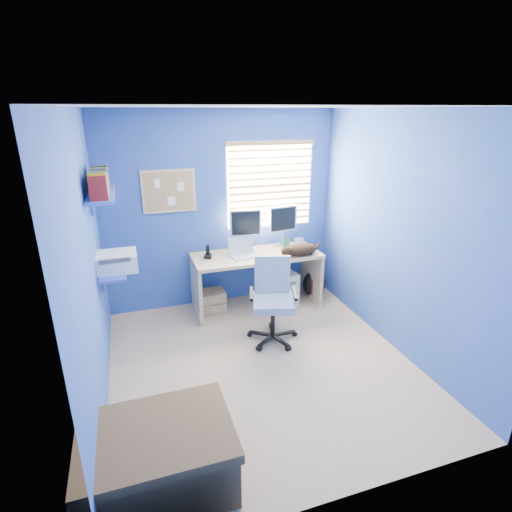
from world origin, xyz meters
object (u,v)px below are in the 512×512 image
object	(u,v)px
desk	(257,281)
office_chair	(273,310)
laptop	(244,248)
tower_pc	(285,286)
cat	(301,249)

from	to	relation	value
desk	office_chair	world-z (taller)	office_chair
laptop	office_chair	world-z (taller)	laptop
tower_pc	office_chair	size ratio (longest dim) A/B	0.48
desk	laptop	bearing A→B (deg)	-167.72
office_chair	tower_pc	bearing A→B (deg)	59.48
cat	tower_pc	distance (m)	0.65
tower_pc	office_chair	world-z (taller)	office_chair
cat	tower_pc	bearing A→B (deg)	100.77
laptop	tower_pc	xyz separation A→B (m)	(0.59, 0.06, -0.62)
laptop	office_chair	size ratio (longest dim) A/B	0.35
laptop	cat	distance (m)	0.72
laptop	tower_pc	world-z (taller)	laptop
cat	tower_pc	world-z (taller)	cat
desk	cat	world-z (taller)	cat
cat	office_chair	xyz separation A→B (m)	(-0.59, -0.59, -0.47)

